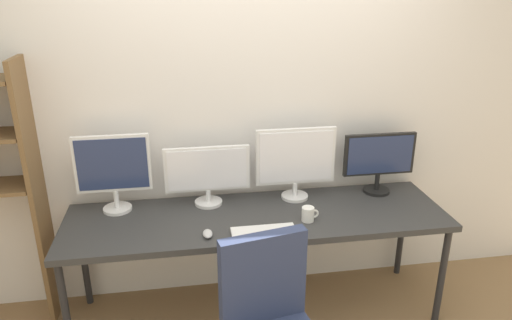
{
  "coord_description": "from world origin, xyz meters",
  "views": [
    {
      "loc": [
        -0.43,
        -2.04,
        2.13
      ],
      "look_at": [
        0.0,
        0.65,
        1.09
      ],
      "focal_mm": 33.56,
      "sensor_mm": 36.0,
      "label": 1
    }
  ],
  "objects_px": {
    "monitor_far_left": "(113,169)",
    "coffee_mug": "(308,214)",
    "desk": "(257,222)",
    "keyboard_main": "(264,232)",
    "monitor_center_left": "(207,173)",
    "computer_mouse": "(208,234)",
    "monitor_far_right": "(379,159)",
    "monitor_center_right": "(296,160)"
  },
  "relations": [
    {
      "from": "desk",
      "to": "keyboard_main",
      "type": "xyz_separation_m",
      "value": [
        0.0,
        -0.23,
        0.06
      ]
    },
    {
      "from": "monitor_center_left",
      "to": "coffee_mug",
      "type": "distance_m",
      "value": 0.7
    },
    {
      "from": "coffee_mug",
      "to": "monitor_center_left",
      "type": "bearing_deg",
      "value": 150.13
    },
    {
      "from": "monitor_far_left",
      "to": "coffee_mug",
      "type": "bearing_deg",
      "value": -16.08
    },
    {
      "from": "monitor_far_left",
      "to": "monitor_center_left",
      "type": "distance_m",
      "value": 0.58
    },
    {
      "from": "monitor_far_left",
      "to": "monitor_center_left",
      "type": "height_order",
      "value": "monitor_far_left"
    },
    {
      "from": "monitor_center_right",
      "to": "computer_mouse",
      "type": "relative_size",
      "value": 5.49
    },
    {
      "from": "monitor_center_left",
      "to": "computer_mouse",
      "type": "xyz_separation_m",
      "value": [
        -0.03,
        -0.43,
        -0.2
      ]
    },
    {
      "from": "keyboard_main",
      "to": "coffee_mug",
      "type": "xyz_separation_m",
      "value": [
        0.29,
        0.11,
        0.04
      ]
    },
    {
      "from": "keyboard_main",
      "to": "coffee_mug",
      "type": "height_order",
      "value": "coffee_mug"
    },
    {
      "from": "monitor_far_right",
      "to": "computer_mouse",
      "type": "relative_size",
      "value": 5.13
    },
    {
      "from": "desk",
      "to": "monitor_far_left",
      "type": "distance_m",
      "value": 0.96
    },
    {
      "from": "computer_mouse",
      "to": "monitor_center_left",
      "type": "bearing_deg",
      "value": 85.44
    },
    {
      "from": "desk",
      "to": "keyboard_main",
      "type": "relative_size",
      "value": 6.32
    },
    {
      "from": "monitor_center_right",
      "to": "coffee_mug",
      "type": "bearing_deg",
      "value": -89.25
    },
    {
      "from": "monitor_center_right",
      "to": "desk",
      "type": "bearing_deg",
      "value": -143.81
    },
    {
      "from": "monitor_far_left",
      "to": "monitor_far_right",
      "type": "relative_size",
      "value": 1.02
    },
    {
      "from": "monitor_far_left",
      "to": "computer_mouse",
      "type": "distance_m",
      "value": 0.74
    },
    {
      "from": "monitor_far_left",
      "to": "coffee_mug",
      "type": "distance_m",
      "value": 1.24
    },
    {
      "from": "desk",
      "to": "coffee_mug",
      "type": "distance_m",
      "value": 0.33
    },
    {
      "from": "monitor_far_right",
      "to": "keyboard_main",
      "type": "relative_size",
      "value": 1.31
    },
    {
      "from": "monitor_center_left",
      "to": "monitor_far_right",
      "type": "distance_m",
      "value": 1.16
    },
    {
      "from": "monitor_far_left",
      "to": "monitor_far_right",
      "type": "bearing_deg",
      "value": -0.0
    },
    {
      "from": "computer_mouse",
      "to": "coffee_mug",
      "type": "bearing_deg",
      "value": 8.29
    },
    {
      "from": "monitor_far_left",
      "to": "computer_mouse",
      "type": "bearing_deg",
      "value": -37.95
    },
    {
      "from": "monitor_center_left",
      "to": "coffee_mug",
      "type": "height_order",
      "value": "monitor_center_left"
    },
    {
      "from": "keyboard_main",
      "to": "computer_mouse",
      "type": "xyz_separation_m",
      "value": [
        -0.32,
        0.02,
        0.01
      ]
    },
    {
      "from": "monitor_far_left",
      "to": "monitor_center_right",
      "type": "bearing_deg",
      "value": 0.0
    },
    {
      "from": "monitor_far_left",
      "to": "monitor_center_left",
      "type": "relative_size",
      "value": 0.92
    },
    {
      "from": "desk",
      "to": "coffee_mug",
      "type": "height_order",
      "value": "coffee_mug"
    },
    {
      "from": "desk",
      "to": "computer_mouse",
      "type": "bearing_deg",
      "value": -146.6
    },
    {
      "from": "desk",
      "to": "computer_mouse",
      "type": "relative_size",
      "value": 24.81
    },
    {
      "from": "monitor_center_right",
      "to": "monitor_center_left",
      "type": "bearing_deg",
      "value": -180.0
    },
    {
      "from": "keyboard_main",
      "to": "coffee_mug",
      "type": "bearing_deg",
      "value": 19.85
    },
    {
      "from": "monitor_far_right",
      "to": "coffee_mug",
      "type": "bearing_deg",
      "value": -149.75
    },
    {
      "from": "keyboard_main",
      "to": "coffee_mug",
      "type": "distance_m",
      "value": 0.32
    },
    {
      "from": "monitor_far_right",
      "to": "monitor_far_left",
      "type": "bearing_deg",
      "value": 180.0
    },
    {
      "from": "monitor_far_left",
      "to": "keyboard_main",
      "type": "distance_m",
      "value": 1.01
    },
    {
      "from": "monitor_center_right",
      "to": "coffee_mug",
      "type": "height_order",
      "value": "monitor_center_right"
    },
    {
      "from": "keyboard_main",
      "to": "monitor_center_right",
      "type": "bearing_deg",
      "value": 56.73
    },
    {
      "from": "desk",
      "to": "monitor_center_left",
      "type": "xyz_separation_m",
      "value": [
        -0.29,
        0.21,
        0.27
      ]
    },
    {
      "from": "coffee_mug",
      "to": "computer_mouse",
      "type": "bearing_deg",
      "value": -171.71
    }
  ]
}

